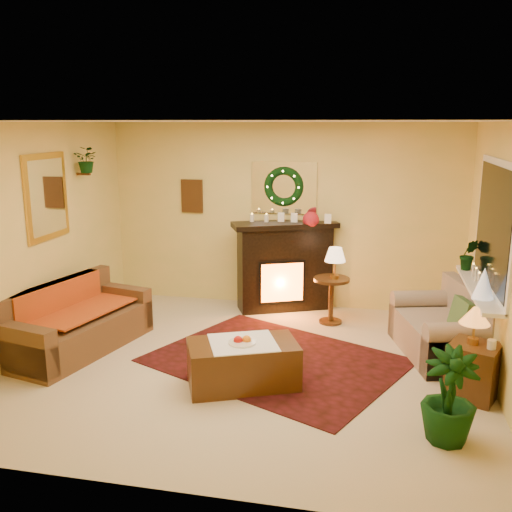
% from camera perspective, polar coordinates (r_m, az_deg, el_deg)
% --- Properties ---
extents(floor, '(5.00, 5.00, 0.00)m').
position_cam_1_polar(floor, '(6.34, -0.67, -10.89)').
color(floor, beige).
rests_on(floor, ground).
extents(ceiling, '(5.00, 5.00, 0.00)m').
position_cam_1_polar(ceiling, '(5.79, -0.74, 13.32)').
color(ceiling, white).
rests_on(ceiling, ground).
extents(wall_back, '(5.00, 5.00, 0.00)m').
position_cam_1_polar(wall_back, '(8.10, 2.80, 4.02)').
color(wall_back, '#EFD88C').
rests_on(wall_back, ground).
extents(wall_front, '(5.00, 5.00, 0.00)m').
position_cam_1_polar(wall_front, '(3.85, -8.12, -6.44)').
color(wall_front, '#EFD88C').
rests_on(wall_front, ground).
extents(wall_left, '(4.50, 4.50, 0.00)m').
position_cam_1_polar(wall_left, '(6.91, -21.36, 1.54)').
color(wall_left, '#EFD88C').
rests_on(wall_left, ground).
extents(wall_right, '(4.50, 4.50, 0.00)m').
position_cam_1_polar(wall_right, '(5.92, 23.62, -0.48)').
color(wall_right, '#EFD88C').
rests_on(wall_right, ground).
extents(area_rug, '(3.15, 2.84, 0.01)m').
position_cam_1_polar(area_rug, '(6.45, 1.99, -10.41)').
color(area_rug, '#410B0C').
rests_on(area_rug, floor).
extents(sofa, '(1.19, 1.94, 0.78)m').
position_cam_1_polar(sofa, '(6.92, -17.40, -5.59)').
color(sofa, '#3F291D').
rests_on(sofa, floor).
extents(red_throw, '(0.83, 1.36, 0.02)m').
position_cam_1_polar(red_throw, '(7.08, -17.30, -4.96)').
color(red_throw, '#C41100').
rests_on(red_throw, sofa).
extents(fireplace, '(1.34, 0.90, 1.18)m').
position_cam_1_polar(fireplace, '(8.05, 2.87, -1.50)').
color(fireplace, black).
rests_on(fireplace, floor).
extents(poinsettia, '(0.22, 0.22, 0.22)m').
position_cam_1_polar(poinsettia, '(7.81, 5.51, 3.63)').
color(poinsettia, '#AC1926').
rests_on(poinsettia, fireplace).
extents(mantel_candle_a, '(0.06, 0.06, 0.18)m').
position_cam_1_polar(mantel_candle_a, '(7.93, -0.40, 3.54)').
color(mantel_candle_a, white).
rests_on(mantel_candle_a, fireplace).
extents(mantel_candle_b, '(0.06, 0.06, 0.18)m').
position_cam_1_polar(mantel_candle_b, '(7.90, 1.05, 3.51)').
color(mantel_candle_b, '#FFECCA').
rests_on(mantel_candle_b, fireplace).
extents(mantel_mirror, '(0.92, 0.02, 0.72)m').
position_cam_1_polar(mantel_mirror, '(8.03, 2.81, 6.82)').
color(mantel_mirror, white).
rests_on(mantel_mirror, wall_back).
extents(wreath, '(0.55, 0.11, 0.55)m').
position_cam_1_polar(wreath, '(7.99, 2.76, 6.93)').
color(wreath, '#194719').
rests_on(wreath, wall_back).
extents(wall_art, '(0.32, 0.03, 0.48)m').
position_cam_1_polar(wall_art, '(8.37, -6.41, 5.98)').
color(wall_art, '#381E11').
rests_on(wall_art, wall_back).
extents(gold_mirror, '(0.03, 0.84, 1.00)m').
position_cam_1_polar(gold_mirror, '(7.08, -20.21, 5.59)').
color(gold_mirror, gold).
rests_on(gold_mirror, wall_left).
extents(hanging_plant, '(0.33, 0.28, 0.36)m').
position_cam_1_polar(hanging_plant, '(7.64, -16.46, 8.01)').
color(hanging_plant, '#194719').
rests_on(hanging_plant, wall_left).
extents(loveseat, '(1.14, 1.54, 0.80)m').
position_cam_1_polar(loveseat, '(6.80, 18.07, -6.07)').
color(loveseat, tan).
rests_on(loveseat, floor).
extents(window_frame, '(0.03, 1.86, 1.36)m').
position_cam_1_polar(window_frame, '(6.40, 22.75, 2.84)').
color(window_frame, white).
rests_on(window_frame, wall_right).
extents(window_glass, '(0.02, 1.70, 1.22)m').
position_cam_1_polar(window_glass, '(6.40, 22.62, 2.84)').
color(window_glass, black).
rests_on(window_glass, wall_right).
extents(window_sill, '(0.22, 1.86, 0.04)m').
position_cam_1_polar(window_sill, '(6.53, 21.32, -2.99)').
color(window_sill, white).
rests_on(window_sill, wall_right).
extents(mini_tree, '(0.21, 0.21, 0.32)m').
position_cam_1_polar(mini_tree, '(6.06, 21.82, -2.56)').
color(mini_tree, white).
rests_on(mini_tree, window_sill).
extents(sill_plant, '(0.26, 0.21, 0.48)m').
position_cam_1_polar(sill_plant, '(7.15, 20.51, 0.20)').
color(sill_plant, '#145119').
rests_on(sill_plant, window_sill).
extents(side_table_round, '(0.54, 0.54, 0.61)m').
position_cam_1_polar(side_table_round, '(7.58, 7.51, -4.31)').
color(side_table_round, '#553215').
rests_on(side_table_round, floor).
extents(lamp_cream, '(0.27, 0.27, 0.42)m').
position_cam_1_polar(lamp_cream, '(7.41, 7.92, -0.27)').
color(lamp_cream, beige).
rests_on(lamp_cream, side_table_round).
extents(end_table_square, '(0.57, 0.57, 0.54)m').
position_cam_1_polar(end_table_square, '(5.95, 20.89, -10.66)').
color(end_table_square, black).
rests_on(end_table_square, floor).
extents(lamp_tiffany, '(0.28, 0.28, 0.42)m').
position_cam_1_polar(lamp_tiffany, '(5.79, 21.01, -6.26)').
color(lamp_tiffany, orange).
rests_on(lamp_tiffany, end_table_square).
extents(coffee_table, '(1.22, 0.97, 0.45)m').
position_cam_1_polar(coffee_table, '(5.82, -1.31, -10.92)').
color(coffee_table, '#472518').
rests_on(coffee_table, floor).
extents(fruit_bowl, '(0.27, 0.27, 0.06)m').
position_cam_1_polar(fruit_bowl, '(5.70, -1.41, -8.84)').
color(fruit_bowl, white).
rests_on(fruit_bowl, coffee_table).
extents(floor_palm, '(1.48, 1.48, 2.40)m').
position_cam_1_polar(floor_palm, '(5.04, 18.80, -12.65)').
color(floor_palm, '#2A6530').
rests_on(floor_palm, floor).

